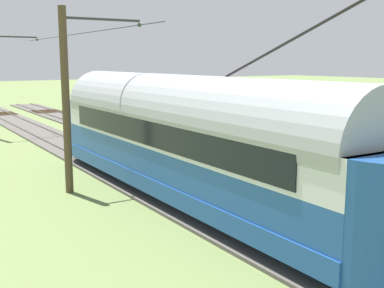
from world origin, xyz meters
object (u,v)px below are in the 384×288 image
(catenary_pole_mid_near, at_px, (68,97))
(switch_stand, at_px, (169,129))
(coach_adjacent, at_px, (218,120))
(vintage_streetcar, at_px, (184,136))

(catenary_pole_mid_near, xyz_separation_m, switch_stand, (-8.67, -8.21, -2.79))
(coach_adjacent, relative_size, switch_stand, 9.98)
(vintage_streetcar, height_order, catenary_pole_mid_near, catenary_pole_mid_near)
(catenary_pole_mid_near, height_order, switch_stand, catenary_pole_mid_near)
(coach_adjacent, relative_size, catenary_pole_mid_near, 1.86)
(catenary_pole_mid_near, bearing_deg, coach_adjacent, -174.40)
(switch_stand, bearing_deg, catenary_pole_mid_near, 43.43)
(vintage_streetcar, xyz_separation_m, switch_stand, (-5.83, -11.45, -1.56))
(catenary_pole_mid_near, bearing_deg, vintage_streetcar, 131.31)
(catenary_pole_mid_near, relative_size, switch_stand, 5.38)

